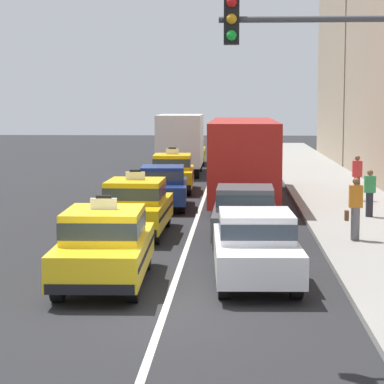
% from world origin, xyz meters
% --- Properties ---
extents(ground_plane, '(160.00, 160.00, 0.00)m').
position_xyz_m(ground_plane, '(0.00, 0.00, 0.00)').
color(ground_plane, '#232326').
extents(lane_stripe_left_right, '(0.14, 80.00, 0.01)m').
position_xyz_m(lane_stripe_left_right, '(0.00, 20.00, 0.00)').
color(lane_stripe_left_right, silver).
rests_on(lane_stripe_left_right, ground).
extents(sidewalk_curb, '(4.00, 90.00, 0.15)m').
position_xyz_m(sidewalk_curb, '(5.60, 15.00, 0.07)').
color(sidewalk_curb, gray).
rests_on(sidewalk_curb, ground).
extents(taxi_left_nearest, '(1.95, 4.61, 1.96)m').
position_xyz_m(taxi_left_nearest, '(-1.49, 2.24, 0.88)').
color(taxi_left_nearest, black).
rests_on(taxi_left_nearest, ground).
extents(taxi_left_second, '(1.85, 4.57, 1.96)m').
position_xyz_m(taxi_left_second, '(-1.63, 8.67, 0.88)').
color(taxi_left_second, black).
rests_on(taxi_left_second, ground).
extents(sedan_left_third, '(2.00, 4.39, 1.58)m').
position_xyz_m(sedan_left_third, '(-1.40, 14.67, 0.85)').
color(sedan_left_third, black).
rests_on(sedan_left_third, ground).
extents(taxi_left_fourth, '(1.98, 4.62, 1.96)m').
position_xyz_m(taxi_left_fourth, '(-1.49, 20.21, 0.88)').
color(taxi_left_fourth, black).
rests_on(taxi_left_fourth, ground).
extents(box_truck_left_fifth, '(2.35, 6.98, 3.27)m').
position_xyz_m(box_truck_left_fifth, '(-1.69, 28.67, 1.78)').
color(box_truck_left_fifth, black).
rests_on(box_truck_left_fifth, ground).
extents(taxi_left_sixth, '(1.94, 4.61, 1.96)m').
position_xyz_m(taxi_left_sixth, '(-1.58, 35.66, 0.88)').
color(taxi_left_sixth, black).
rests_on(taxi_left_sixth, ground).
extents(sedan_right_nearest, '(1.95, 4.37, 1.58)m').
position_xyz_m(sedan_right_nearest, '(1.76, 2.58, 0.85)').
color(sedan_right_nearest, black).
rests_on(sedan_right_nearest, ground).
extents(sedan_right_second, '(1.80, 4.32, 1.58)m').
position_xyz_m(sedan_right_second, '(1.58, 7.67, 0.85)').
color(sedan_right_second, black).
rests_on(sedan_right_second, ground).
extents(bus_right_third, '(2.53, 11.20, 3.22)m').
position_xyz_m(bus_right_third, '(1.60, 17.30, 1.82)').
color(bus_right_third, black).
rests_on(bus_right_third, ground).
extents(pedestrian_by_storefront, '(0.36, 0.24, 1.74)m').
position_xyz_m(pedestrian_by_storefront, '(6.00, 16.31, 1.04)').
color(pedestrian_by_storefront, '#473828').
rests_on(pedestrian_by_storefront, sidewalk_curb).
extents(pedestrian_trailing, '(0.36, 0.24, 1.57)m').
position_xyz_m(pedestrian_trailing, '(5.75, 11.86, 0.94)').
color(pedestrian_trailing, '#23232D').
rests_on(pedestrian_trailing, sidewalk_curb).
extents(pedestrian_far_corner, '(0.47, 0.24, 1.73)m').
position_xyz_m(pedestrian_far_corner, '(4.61, 7.34, 1.02)').
color(pedestrian_far_corner, slate).
rests_on(pedestrian_far_corner, sidewalk_curb).
extents(traffic_light_pole, '(2.87, 0.33, 5.58)m').
position_xyz_m(traffic_light_pole, '(2.89, -1.93, 3.82)').
color(traffic_light_pole, '#47474C').
rests_on(traffic_light_pole, ground).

